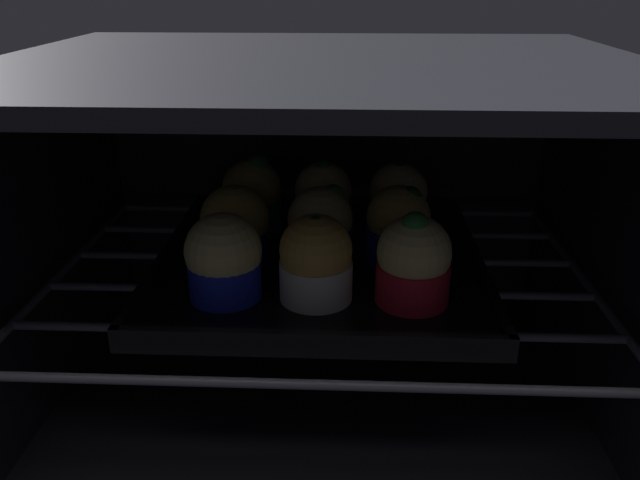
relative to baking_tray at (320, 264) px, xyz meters
The scene contains 12 objects.
oven_cavity 4.60cm from the baking_tray, 90.00° to the left, with size 59.00×47.00×37.00cm.
oven_rack 1.12cm from the baking_tray, 90.00° to the right, with size 54.80×42.00×0.80cm.
baking_tray is the anchor object (origin of this frame).
muffin_row0_col0 12.43cm from the baking_tray, 134.94° to the right, with size 6.95×6.95×7.97cm.
muffin_row0_col1 9.36cm from the baking_tray, 91.04° to the right, with size 6.59×6.59×8.03cm.
muffin_row0_col2 12.88cm from the baking_tray, 44.62° to the right, with size 6.59×6.59×8.74cm.
muffin_row1_col0 9.56cm from the baking_tray, behind, with size 6.98×6.98×7.95cm.
muffin_row1_col1 4.08cm from the baking_tray, 59.63° to the left, with size 6.66×6.66×7.78cm.
muffin_row1_col2 8.96cm from the baking_tray, ahead, with size 6.59×6.59×7.94cm.
muffin_row2_col0 12.23cm from the baking_tray, 134.82° to the left, with size 6.72×6.72×8.85cm.
muffin_row2_col1 9.00cm from the baking_tray, 89.50° to the left, with size 6.59×6.59×8.43cm.
muffin_row2_col2 12.44cm from the baking_tray, 44.18° to the left, with size 6.59×6.59×8.18cm.
Camera 1 is at (2.62, -36.81, 42.62)cm, focal length 35.43 mm.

